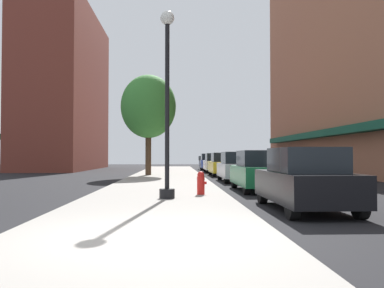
% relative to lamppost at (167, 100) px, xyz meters
% --- Properties ---
extents(ground_plane, '(90.00, 90.00, 0.00)m').
position_rel_lamppost_xyz_m(ground_plane, '(3.68, 11.94, -3.20)').
color(ground_plane, black).
extents(sidewalk_slab, '(4.80, 50.00, 0.12)m').
position_rel_lamppost_xyz_m(sidewalk_slab, '(-0.32, 12.94, -3.14)').
color(sidewalk_slab, gray).
rests_on(sidewalk_slab, ground).
extents(building_right_brick, '(6.80, 40.00, 20.72)m').
position_rel_lamppost_xyz_m(building_right_brick, '(14.67, 15.94, 7.13)').
color(building_right_brick, '#9E6047').
rests_on(building_right_brick, ground).
extents(building_far_background, '(6.80, 18.00, 16.56)m').
position_rel_lamppost_xyz_m(building_far_background, '(-11.34, 30.94, 5.06)').
color(building_far_background, brown).
rests_on(building_far_background, ground).
extents(lamppost, '(0.48, 0.48, 5.90)m').
position_rel_lamppost_xyz_m(lamppost, '(0.00, 0.00, 0.00)').
color(lamppost, black).
rests_on(lamppost, sidewalk_slab).
extents(fire_hydrant, '(0.33, 0.26, 0.79)m').
position_rel_lamppost_xyz_m(fire_hydrant, '(1.14, 1.24, -2.68)').
color(fire_hydrant, red).
rests_on(fire_hydrant, sidewalk_slab).
extents(parking_meter_near, '(0.14, 0.09, 1.31)m').
position_rel_lamppost_xyz_m(parking_meter_near, '(1.73, 11.93, -2.25)').
color(parking_meter_near, slate).
rests_on(parking_meter_near, sidewalk_slab).
extents(tree_near, '(3.82, 3.82, 6.94)m').
position_rel_lamppost_xyz_m(tree_near, '(-1.61, 15.62, 1.64)').
color(tree_near, '#422D1E').
rests_on(tree_near, sidewalk_slab).
extents(car_black, '(1.80, 4.30, 1.66)m').
position_rel_lamppost_xyz_m(car_black, '(3.68, -2.10, -2.39)').
color(car_black, black).
rests_on(car_black, ground).
extents(car_green, '(1.80, 4.30, 1.66)m').
position_rel_lamppost_xyz_m(car_green, '(3.68, 3.88, -2.39)').
color(car_green, black).
rests_on(car_green, ground).
extents(car_silver, '(1.80, 4.30, 1.66)m').
position_rel_lamppost_xyz_m(car_silver, '(3.68, 9.91, -2.39)').
color(car_silver, black).
rests_on(car_silver, ground).
extents(car_yellow, '(1.80, 4.30, 1.66)m').
position_rel_lamppost_xyz_m(car_yellow, '(3.68, 16.53, -2.39)').
color(car_yellow, black).
rests_on(car_yellow, ground).
extents(car_white, '(1.80, 4.30, 1.66)m').
position_rel_lamppost_xyz_m(car_white, '(3.68, 22.53, -2.39)').
color(car_white, black).
rests_on(car_white, ground).
extents(car_blue, '(1.80, 4.30, 1.66)m').
position_rel_lamppost_xyz_m(car_blue, '(3.68, 28.96, -2.39)').
color(car_blue, black).
rests_on(car_blue, ground).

